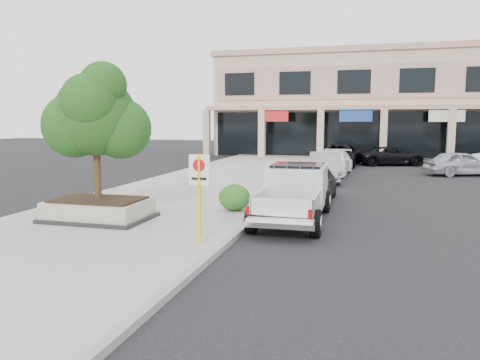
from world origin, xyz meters
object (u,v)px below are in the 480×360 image
Objects in this scene: pickup_truck at (293,194)px; curb_car_c at (332,163)px; planter_tree at (102,116)px; curb_car_b at (325,167)px; lot_car_a at (461,163)px; curb_car_d at (339,155)px; lot_car_d at (392,156)px; planter at (99,209)px; no_parking_sign at (199,186)px; curb_car_a at (314,184)px.

curb_car_c is at bearing 88.30° from pickup_truck.
curb_car_b is (5.79, 12.43, -2.64)m from planter_tree.
curb_car_c is 7.60m from lot_car_a.
curb_car_d is (5.96, 21.20, -2.63)m from planter_tree.
planter is at bearing 140.20° from lot_car_d.
curb_car_c is (1.94, 17.66, -0.90)m from no_parking_sign.
planter_tree reaches higher than curb_car_c.
pickup_truck is at bearing -86.74° from curb_car_c.
curb_car_c is at bearing 69.05° from planter.
planter_tree is 24.91m from lot_car_d.
curb_car_b is 8.78m from curb_car_d.
pickup_truck is at bearing -92.20° from curb_car_a.
no_parking_sign is (3.97, -2.01, -1.78)m from planter_tree.
pickup_truck reaches higher than planter.
curb_car_b is (5.92, 12.58, 0.30)m from planter.
curb_car_d is 8.40m from lot_car_a.
curb_car_b is 0.93× the size of curb_car_c.
no_parking_sign is 0.47× the size of lot_car_d.
lot_car_d is at bearing 67.04° from planter_tree.
planter_tree is at bearing 140.35° from lot_car_d.
curb_car_a is 17.18m from lot_car_d.
curb_car_c is at bearing 83.72° from no_parking_sign.
planter_tree is at bearing 48.97° from planter.
curb_car_a is (1.95, 8.04, -0.92)m from no_parking_sign.
planter is at bearing 155.68° from no_parking_sign.
no_parking_sign is 0.55× the size of curb_car_a.
curb_car_d is at bearing 93.51° from curb_car_c.
pickup_truck is 10.53m from curb_car_b.
pickup_truck reaches higher than curb_car_b.
no_parking_sign is at bearing -24.32° from planter.
curb_car_c is (-0.00, 9.61, 0.03)m from curb_car_a.
pickup_truck reaches higher than curb_car_d.
planter_tree reaches higher than pickup_truck.
planter_tree is 13.96m from curb_car_b.
curb_car_a is at bearing -93.71° from curb_car_b.
curb_car_b reaches higher than curb_car_c.
planter_tree is 21.94m from lot_car_a.
curb_car_c reaches higher than planter.
lot_car_d is (9.80, 22.96, 0.21)m from planter.
lot_car_a reaches higher than planter.
planter is 0.56× the size of pickup_truck.
curb_car_b is (-0.13, 6.39, 0.07)m from curb_car_a.
curb_car_a is 15.17m from curb_car_d.
curb_car_b is at bearing 91.51° from curb_car_a.
pickup_truck is at bearing 130.69° from lot_car_a.
pickup_truck is at bearing -86.19° from curb_car_d.
lot_car_a is at bearing -163.30° from lot_car_d.
curb_car_b reaches higher than lot_car_a.
curb_car_b is at bearing 142.83° from lot_car_d.
planter is 0.74× the size of lot_car_a.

